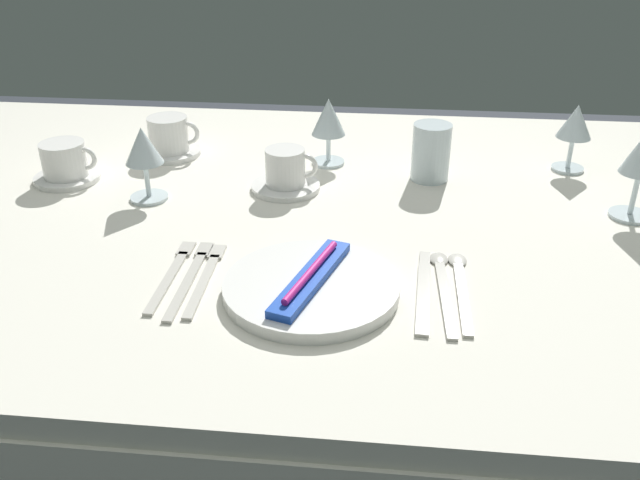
# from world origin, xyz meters

# --- Properties ---
(dining_table) EXTENTS (1.80, 1.11, 0.74)m
(dining_table) POSITION_xyz_m (0.00, 0.00, 0.66)
(dining_table) COLOR silver
(dining_table) RESTS_ON ground
(dinner_plate) EXTENTS (0.25, 0.25, 0.02)m
(dinner_plate) POSITION_xyz_m (0.03, -0.27, 0.75)
(dinner_plate) COLOR white
(dinner_plate) RESTS_ON dining_table
(toothbrush_package) EXTENTS (0.10, 0.21, 0.02)m
(toothbrush_package) POSITION_xyz_m (0.03, -0.27, 0.77)
(toothbrush_package) COLOR blue
(toothbrush_package) RESTS_ON dinner_plate
(fork_outer) EXTENTS (0.02, 0.20, 0.00)m
(fork_outer) POSITION_xyz_m (-0.12, -0.25, 0.74)
(fork_outer) COLOR beige
(fork_outer) RESTS_ON dining_table
(fork_inner) EXTENTS (0.02, 0.22, 0.00)m
(fork_inner) POSITION_xyz_m (-0.14, -0.25, 0.74)
(fork_inner) COLOR beige
(fork_inner) RESTS_ON dining_table
(fork_salad) EXTENTS (0.02, 0.20, 0.00)m
(fork_salad) POSITION_xyz_m (-0.17, -0.24, 0.74)
(fork_salad) COLOR beige
(fork_salad) RESTS_ON dining_table
(dinner_knife) EXTENTS (0.03, 0.22, 0.00)m
(dinner_knife) POSITION_xyz_m (0.19, -0.26, 0.74)
(dinner_knife) COLOR beige
(dinner_knife) RESTS_ON dining_table
(spoon_soup) EXTENTS (0.03, 0.23, 0.01)m
(spoon_soup) POSITION_xyz_m (0.22, -0.23, 0.74)
(spoon_soup) COLOR beige
(spoon_soup) RESTS_ON dining_table
(spoon_dessert) EXTENTS (0.03, 0.22, 0.01)m
(spoon_dessert) POSITION_xyz_m (0.24, -0.22, 0.74)
(spoon_dessert) COLOR beige
(spoon_dessert) RESTS_ON dining_table
(saucer_left) EXTENTS (0.12, 0.12, 0.01)m
(saucer_left) POSITION_xyz_m (-0.47, 0.08, 0.74)
(saucer_left) COLOR white
(saucer_left) RESTS_ON dining_table
(coffee_cup_left) EXTENTS (0.11, 0.08, 0.07)m
(coffee_cup_left) POSITION_xyz_m (-0.47, 0.08, 0.78)
(coffee_cup_left) COLOR white
(coffee_cup_left) RESTS_ON saucer_left
(saucer_right) EXTENTS (0.13, 0.13, 0.01)m
(saucer_right) POSITION_xyz_m (-0.32, 0.23, 0.74)
(saucer_right) COLOR white
(saucer_right) RESTS_ON dining_table
(coffee_cup_right) EXTENTS (0.11, 0.08, 0.07)m
(coffee_cup_right) POSITION_xyz_m (-0.32, 0.23, 0.79)
(coffee_cup_right) COLOR white
(coffee_cup_right) RESTS_ON saucer_right
(saucer_far) EXTENTS (0.13, 0.13, 0.01)m
(saucer_far) POSITION_xyz_m (-0.05, 0.08, 0.74)
(saucer_far) COLOR white
(saucer_far) RESTS_ON dining_table
(coffee_cup_far) EXTENTS (0.10, 0.07, 0.07)m
(coffee_cup_far) POSITION_xyz_m (-0.05, 0.08, 0.78)
(coffee_cup_far) COLOR white
(coffee_cup_far) RESTS_ON saucer_far
(wine_glass_centre) EXTENTS (0.07, 0.07, 0.13)m
(wine_glass_centre) POSITION_xyz_m (0.49, 0.23, 0.83)
(wine_glass_centre) COLOR silver
(wine_glass_centre) RESTS_ON dining_table
(wine_glass_left) EXTENTS (0.07, 0.07, 0.13)m
(wine_glass_left) POSITION_xyz_m (-0.29, 0.01, 0.83)
(wine_glass_left) COLOR silver
(wine_glass_left) RESTS_ON dining_table
(wine_glass_far) EXTENTS (0.07, 0.07, 0.13)m
(wine_glass_far) POSITION_xyz_m (0.01, 0.21, 0.83)
(wine_glass_far) COLOR silver
(wine_glass_far) RESTS_ON dining_table
(drink_tumbler) EXTENTS (0.07, 0.07, 0.11)m
(drink_tumbler) POSITION_xyz_m (0.21, 0.16, 0.79)
(drink_tumbler) COLOR silver
(drink_tumbler) RESTS_ON dining_table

